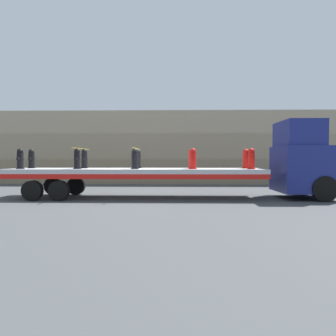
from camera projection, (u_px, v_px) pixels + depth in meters
The scene contains 16 objects.
ground_plane at pixel (136, 198), 14.34m from camera, with size 120.00×120.00×0.00m, color #3F4244.
rock_cliff at pixel (152, 148), 23.17m from camera, with size 60.00×3.30×4.93m.
truck_cab at pixel (304, 161), 14.11m from camera, with size 2.21×2.66×3.32m.
flatbed_trailer at pixel (126, 173), 14.32m from camera, with size 10.96×2.57×1.28m.
fire_hydrant_black_near_0 at pixel (20, 159), 13.86m from camera, with size 0.34×0.48×0.87m.
fire_hydrant_black_far_0 at pixel (31, 159), 14.95m from camera, with size 0.34×0.48×0.87m.
fire_hydrant_black_near_1 at pixel (77, 159), 13.80m from camera, with size 0.34×0.48×0.87m.
fire_hydrant_black_far_1 at pixel (84, 159), 14.89m from camera, with size 0.34×0.48×0.87m.
fire_hydrant_black_near_2 at pixel (135, 159), 13.74m from camera, with size 0.34×0.48×0.87m.
fire_hydrant_black_far_2 at pixel (138, 159), 14.83m from camera, with size 0.34×0.48×0.87m.
fire_hydrant_red_near_3 at pixel (193, 159), 13.68m from camera, with size 0.34×0.48×0.87m.
fire_hydrant_red_far_3 at pixel (192, 159), 14.77m from camera, with size 0.34×0.48×0.87m.
fire_hydrant_red_near_4 at pixel (251, 159), 13.62m from camera, with size 0.34×0.48×0.87m.
fire_hydrant_red_far_4 at pixel (246, 159), 14.71m from camera, with size 0.34×0.48×0.87m.
cargo_strap_rear at pixel (81, 149), 14.33m from camera, with size 0.05×2.67×0.01m.
cargo_strap_middle at pixel (136, 149), 14.27m from camera, with size 0.05×2.67×0.01m.
Camera 1 is at (1.74, -14.25, 1.72)m, focal length 35.00 mm.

